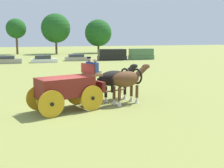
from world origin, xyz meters
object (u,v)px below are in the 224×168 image
show_wagon (68,87)px  draft_horse_off (127,80)px  draft_horse_near (115,79)px  parked_vehicle_c (7,60)px  parked_vehicle_g (141,54)px  parked_vehicle_d (44,59)px  parked_vehicle_f (112,55)px  parked_vehicle_e (77,58)px

show_wagon → draft_horse_off: size_ratio=2.06×
show_wagon → draft_horse_near: (3.39, 1.53, 0.07)m
parked_vehicle_c → parked_vehicle_g: bearing=-0.7°
parked_vehicle_d → draft_horse_near: bearing=-88.6°
parked_vehicle_c → parked_vehicle_d: bearing=-3.7°
parked_vehicle_d → parked_vehicle_c: bearing=176.3°
parked_vehicle_c → parked_vehicle_f: size_ratio=0.86×
parked_vehicle_f → show_wagon: bearing=-115.2°
draft_horse_off → parked_vehicle_f: 32.65m
draft_horse_near → parked_vehicle_c: (-6.28, 29.59, -0.85)m
draft_horse_off → parked_vehicle_e: bearing=81.4°
parked_vehicle_c → parked_vehicle_f: bearing=-0.2°
parked_vehicle_c → parked_vehicle_d: 5.56m
parked_vehicle_f → draft_horse_near: bearing=-110.8°
show_wagon → parked_vehicle_d: (2.65, 30.76, -0.79)m
show_wagon → parked_vehicle_g: size_ratio=1.31×
parked_vehicle_c → parked_vehicle_e: (11.43, 1.22, -0.02)m
draft_horse_off → parked_vehicle_d: (-1.06, 30.50, -0.95)m
parked_vehicle_c → parked_vehicle_g: parked_vehicle_g is taller
draft_horse_near → parked_vehicle_g: size_ratio=0.68×
draft_horse_near → parked_vehicle_d: size_ratio=0.73×
draft_horse_off → parked_vehicle_c: 31.56m
parked_vehicle_d → parked_vehicle_f: bearing=1.4°
parked_vehicle_f → draft_horse_off: bearing=-109.5°
parked_vehicle_g → parked_vehicle_e: bearing=172.7°
draft_horse_near → parked_vehicle_g: (16.86, 29.31, -0.40)m
parked_vehicle_f → parked_vehicle_c: bearing=179.8°
parked_vehicle_c → show_wagon: bearing=-84.7°
parked_vehicle_e → parked_vehicle_f: bearing=-12.0°
parked_vehicle_d → parked_vehicle_f: parked_vehicle_f is taller
parked_vehicle_c → parked_vehicle_g: 23.15m
parked_vehicle_c → parked_vehicle_f: parked_vehicle_f is taller
show_wagon → parked_vehicle_c: show_wagon is taller
parked_vehicle_e → draft_horse_off: bearing=-98.6°
show_wagon → parked_vehicle_d: 30.89m
parked_vehicle_d → parked_vehicle_e: bearing=15.0°
draft_horse_near → draft_horse_off: size_ratio=1.07×
parked_vehicle_c → parked_vehicle_e: 11.50m
parked_vehicle_g → parked_vehicle_c: bearing=179.3°
draft_horse_off → parked_vehicle_f: bearing=70.5°
parked_vehicle_e → parked_vehicle_c: bearing=-173.9°
draft_horse_near → parked_vehicle_e: (5.15, 30.81, -0.87)m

